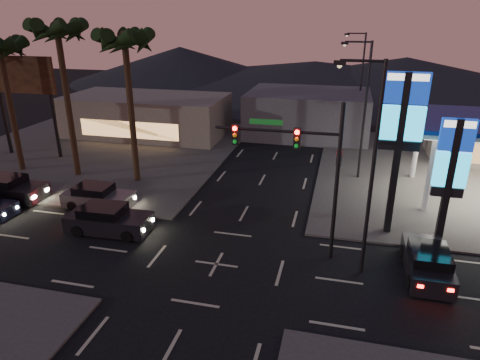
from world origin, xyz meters
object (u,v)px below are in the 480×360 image
(car_lane_b_mid, at_px, (8,189))
(suv_station, at_px, (427,262))
(pylon_sign_tall, at_px, (402,123))
(pylon_sign_short, at_px, (452,165))
(car_lane_a_front, at_px, (108,220))
(traffic_signal_mast, at_px, (301,158))
(car_lane_b_rear, at_px, (9,189))
(car_lane_b_front, at_px, (98,197))

(car_lane_b_mid, relative_size, suv_station, 1.11)
(pylon_sign_tall, height_order, pylon_sign_short, pylon_sign_tall)
(pylon_sign_tall, xyz_separation_m, car_lane_a_front, (-15.49, -3.63, -5.66))
(traffic_signal_mast, bearing_deg, car_lane_b_rear, 172.74)
(car_lane_a_front, height_order, car_lane_b_rear, car_lane_b_rear)
(pylon_sign_tall, distance_m, car_lane_b_front, 18.76)
(traffic_signal_mast, bearing_deg, suv_station, -4.32)
(car_lane_b_front, bearing_deg, car_lane_a_front, -50.35)
(car_lane_b_front, distance_m, car_lane_b_mid, 6.50)
(car_lane_b_front, relative_size, car_lane_b_rear, 0.93)
(pylon_sign_short, height_order, car_lane_b_rear, pylon_sign_short)
(car_lane_a_front, bearing_deg, pylon_sign_short, 8.33)
(pylon_sign_short, bearing_deg, traffic_signal_mast, -160.87)
(car_lane_b_mid, height_order, suv_station, car_lane_b_mid)
(pylon_sign_tall, bearing_deg, suv_station, -69.37)
(traffic_signal_mast, height_order, car_lane_a_front, traffic_signal_mast)
(car_lane_b_mid, bearing_deg, suv_station, -6.33)
(car_lane_a_front, bearing_deg, pylon_sign_tall, 13.20)
(car_lane_b_rear, xyz_separation_m, suv_station, (25.83, -2.97, -0.05))
(pylon_sign_tall, relative_size, car_lane_b_front, 1.96)
(pylon_sign_tall, bearing_deg, car_lane_b_rear, -177.61)
(pylon_sign_short, height_order, suv_station, pylon_sign_short)
(pylon_sign_tall, height_order, suv_station, pylon_sign_tall)
(traffic_signal_mast, relative_size, car_lane_a_front, 1.63)
(car_lane_a_front, bearing_deg, traffic_signal_mast, 0.65)
(pylon_sign_short, xyz_separation_m, car_lane_b_mid, (-26.85, -0.12, -3.91))
(car_lane_b_mid, xyz_separation_m, suv_station, (25.85, -2.87, -0.05))
(pylon_sign_short, xyz_separation_m, suv_station, (-1.00, -2.98, -3.96))
(pylon_sign_short, height_order, car_lane_a_front, pylon_sign_short)
(traffic_signal_mast, relative_size, car_lane_b_front, 1.75)
(car_lane_b_rear, relative_size, suv_station, 1.09)
(pylon_sign_short, height_order, traffic_signal_mast, traffic_signal_mast)
(car_lane_a_front, distance_m, car_lane_b_front, 3.72)
(pylon_sign_short, relative_size, traffic_signal_mast, 0.88)
(traffic_signal_mast, xyz_separation_m, car_lane_b_mid, (-19.61, 2.40, -4.48))
(pylon_sign_short, bearing_deg, car_lane_a_front, -171.67)
(traffic_signal_mast, distance_m, car_lane_a_front, 11.65)
(pylon_sign_short, xyz_separation_m, car_lane_b_front, (-20.36, 0.23, -3.97))
(suv_station, bearing_deg, car_lane_b_front, 170.58)
(car_lane_b_front, bearing_deg, pylon_sign_short, -0.64)
(traffic_signal_mast, distance_m, car_lane_b_rear, 20.25)
(pylon_sign_tall, bearing_deg, pylon_sign_short, -21.80)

